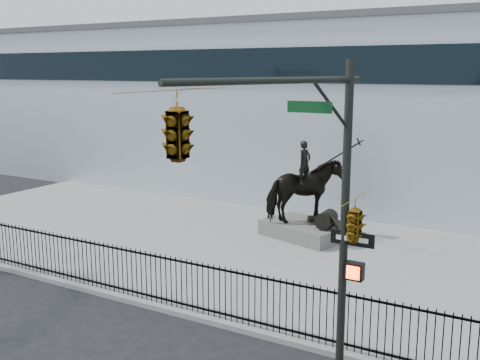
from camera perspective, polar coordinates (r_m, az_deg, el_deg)
The scene contains 7 objects.
ground at distance 16.72m, azimuth -14.10°, elevation -13.18°, with size 120.00×120.00×0.00m, color black.
plaza at distance 21.89m, azimuth -1.30°, elevation -6.73°, with size 30.00×12.00×0.15m, color gray.
building at distance 32.75m, azimuth 10.55°, elevation 6.93°, with size 44.00×14.00×9.00m, color silver.
picket_fence at distance 17.22m, azimuth -11.34°, elevation -9.08°, with size 22.10×0.10×1.50m.
statue_plinth at distance 22.90m, azimuth 6.63°, elevation -5.02°, with size 3.19×2.19×0.60m, color #53504C.
equestrian_statue at distance 22.48m, azimuth 6.84°, elevation -1.25°, with size 3.95×3.02×3.47m.
traffic_signal_right at distance 10.02m, azimuth 3.75°, elevation -0.03°, with size 2.17×6.86×7.00m.
Camera 1 is at (10.76, -10.85, 6.78)m, focal length 42.00 mm.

